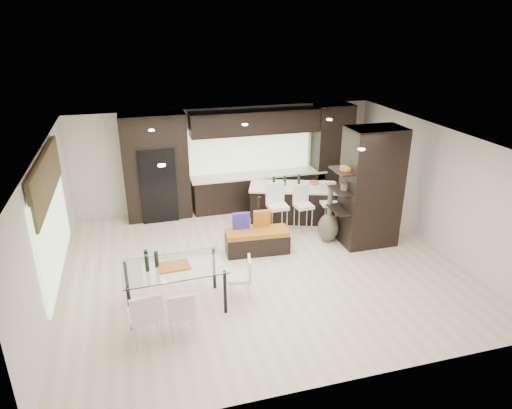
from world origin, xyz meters
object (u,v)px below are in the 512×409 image
object	(u,v)px
stool_right	(329,211)
dining_table	(175,287)
stool_left	(277,215)
chair_far	(146,318)
bench	(257,241)
stool_mid	(303,214)
chair_end	(239,280)
floor_vase	(329,214)
chair_near	(181,314)
kitchen_island	(292,203)

from	to	relation	value
stool_right	dining_table	distance (m)	4.64
stool_left	chair_far	bearing A→B (deg)	-135.45
stool_right	bench	bearing A→B (deg)	-153.95
stool_left	stool_mid	size ratio (longest dim) A/B	1.10
stool_left	bench	size ratio (longest dim) A/B	0.73
stool_right	bench	xyz separation A→B (m)	(-2.02, -0.73, -0.20)
chair_end	stool_left	bearing A→B (deg)	-21.09
stool_right	bench	distance (m)	2.16
stool_mid	bench	xyz separation A→B (m)	(-1.36, -0.73, -0.19)
bench	chair_far	world-z (taller)	chair_far
stool_left	bench	distance (m)	1.02
floor_vase	chair_near	world-z (taller)	floor_vase
stool_mid	chair_end	distance (m)	3.20
stool_left	chair_far	xyz separation A→B (m)	(-3.22, -3.17, -0.05)
bench	chair_end	size ratio (longest dim) A/B	1.82
kitchen_island	chair_far	bearing A→B (deg)	-115.14
floor_vase	chair_far	xyz separation A→B (m)	(-4.26, -2.56, -0.21)
stool_right	kitchen_island	bearing A→B (deg)	136.97
stool_mid	stool_right	distance (m)	0.66
stool_mid	chair_near	size ratio (longest dim) A/B	1.13
stool_mid	chair_near	bearing A→B (deg)	-140.49
stool_right	floor_vase	distance (m)	0.73
stool_right	chair_near	world-z (taller)	stool_right
stool_mid	stool_left	bearing A→B (deg)	177.77
chair_near	floor_vase	bearing A→B (deg)	33.73
dining_table	chair_end	distance (m)	1.17
stool_right	dining_table	size ratio (longest dim) A/B	0.52
bench	dining_table	bearing A→B (deg)	-136.29
floor_vase	dining_table	bearing A→B (deg)	-155.00
stool_left	bench	xyz separation A→B (m)	(-0.69, -0.71, -0.24)
kitchen_island	chair_near	distance (m)	5.15
floor_vase	chair_end	xyz separation A→B (m)	(-2.54, -1.73, -0.29)
kitchen_island	stool_mid	world-z (taller)	stool_mid
kitchen_island	stool_left	size ratio (longest dim) A/B	2.13
chair_near	chair_end	distance (m)	1.42
chair_far	chair_near	bearing A→B (deg)	-5.20
stool_left	stool_right	xyz separation A→B (m)	(1.33, 0.02, -0.05)
stool_mid	stool_right	size ratio (longest dim) A/B	1.00
stool_mid	dining_table	xyz separation A→B (m)	(-3.33, -2.37, -0.04)
stool_right	chair_near	xyz separation A→B (m)	(-3.99, -3.16, -0.05)
stool_left	stool_mid	distance (m)	0.67
kitchen_island	stool_right	xyz separation A→B (m)	(0.66, -0.77, 0.01)
bench	dining_table	xyz separation A→B (m)	(-1.97, -1.63, 0.16)
stool_right	bench	size ratio (longest dim) A/B	0.67
kitchen_island	stool_mid	xyz separation A→B (m)	(-0.00, -0.77, 0.01)
stool_mid	floor_vase	bearing A→B (deg)	-63.07
bench	chair_far	bearing A→B (deg)	-131.69
kitchen_island	bench	world-z (taller)	kitchen_island
stool_right	chair_near	size ratio (longest dim) A/B	1.13
floor_vase	chair_near	bearing A→B (deg)	-145.74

